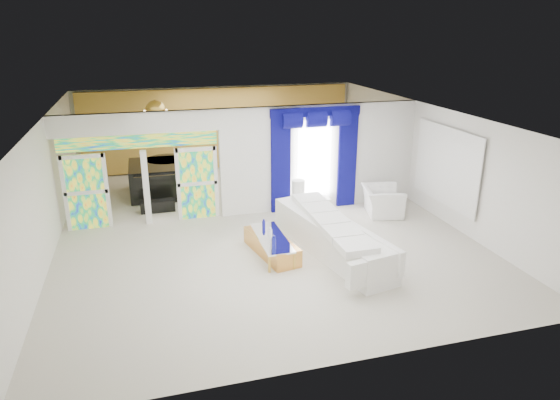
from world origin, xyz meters
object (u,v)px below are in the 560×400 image
object	(u,v)px
white_sofa	(331,238)
grand_piano	(154,179)
console_table	(308,206)
armchair	(382,201)
coffee_table	(271,246)

from	to	relation	value
white_sofa	grand_piano	xyz separation A→B (m)	(-3.78, 5.55, 0.10)
console_table	white_sofa	bearing A→B (deg)	-97.44
grand_piano	console_table	bearing A→B (deg)	-34.78
console_table	grand_piano	world-z (taller)	grand_piano
white_sofa	console_table	world-z (taller)	white_sofa
white_sofa	console_table	distance (m)	2.68
armchair	white_sofa	bearing A→B (deg)	144.54
armchair	grand_piano	bearing A→B (deg)	73.61
white_sofa	coffee_table	size ratio (longest dim) A/B	2.19
console_table	armchair	world-z (taller)	armchair
coffee_table	armchair	distance (m)	4.06
coffee_table	armchair	size ratio (longest dim) A/B	1.57
white_sofa	armchair	world-z (taller)	white_sofa
armchair	grand_piano	distance (m)	7.06
white_sofa	coffee_table	world-z (taller)	white_sofa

